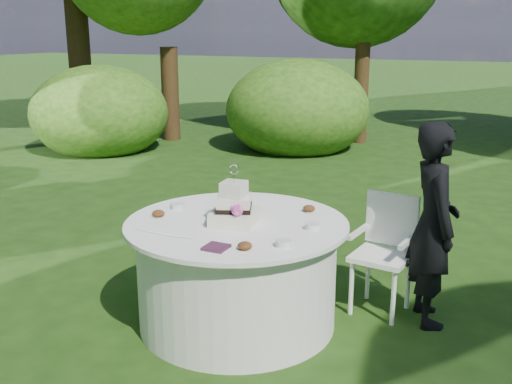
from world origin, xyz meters
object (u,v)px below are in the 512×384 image
at_px(table, 237,272).
at_px(cake, 234,208).
at_px(guest, 433,224).
at_px(napkins, 216,247).
at_px(chair, 386,244).

height_order(table, cake, cake).
xyz_separation_m(table, cake, (0.01, -0.05, 0.50)).
distance_m(guest, table, 1.43).
distance_m(napkins, table, 0.67).
xyz_separation_m(guest, chair, (-0.34, 0.06, -0.22)).
height_order(napkins, cake, cake).
bearing_deg(table, napkins, -75.95).
bearing_deg(guest, cake, 94.07).
relative_size(napkins, guest, 0.10).
distance_m(napkins, cake, 0.50).
height_order(cake, chair, cake).
bearing_deg(cake, chair, 40.04).
bearing_deg(table, guest, 27.19).
distance_m(guest, chair, 0.41).
bearing_deg(guest, chair, 55.28).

